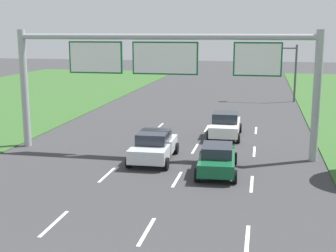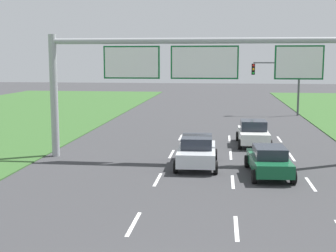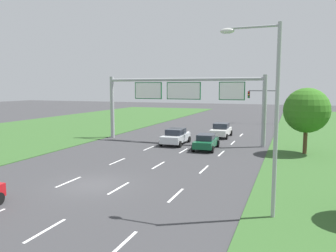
# 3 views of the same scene
# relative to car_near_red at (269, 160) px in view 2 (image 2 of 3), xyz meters

# --- Properties ---
(car_near_red) EXTENTS (2.18, 4.38, 1.45)m
(car_near_red) POSITION_rel_car_near_red_xyz_m (0.00, 0.00, 0.00)
(car_near_red) COLOR #145633
(car_near_red) RESTS_ON ground_plane
(car_mid_lane) EXTENTS (2.13, 4.27, 1.64)m
(car_mid_lane) POSITION_rel_car_near_red_xyz_m (-0.25, 8.09, 0.07)
(car_mid_lane) COLOR white
(car_mid_lane) RESTS_ON ground_plane
(car_far_ahead) EXTENTS (2.27, 4.38, 1.60)m
(car_far_ahead) POSITION_rel_car_near_red_xyz_m (-3.59, 1.58, 0.08)
(car_far_ahead) COLOR silver
(car_far_ahead) RESTS_ON ground_plane
(sign_gantry) EXTENTS (17.24, 0.44, 7.00)m
(sign_gantry) POSITION_rel_car_near_red_xyz_m (-3.43, 3.22, 4.21)
(sign_gantry) COLOR #9EA0A5
(sign_gantry) RESTS_ON ground_plane
(traffic_light_mast) EXTENTS (4.76, 0.49, 5.60)m
(traffic_light_mast) POSITION_rel_car_near_red_xyz_m (3.28, 25.08, 3.13)
(traffic_light_mast) COLOR #47494F
(traffic_light_mast) RESTS_ON ground_plane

